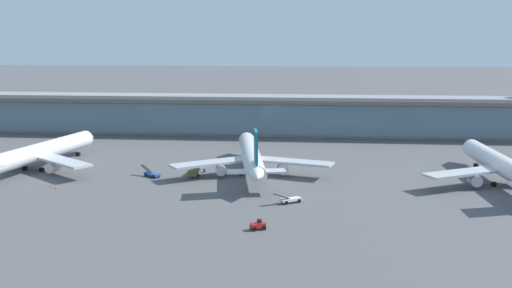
# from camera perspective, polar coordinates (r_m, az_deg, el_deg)

# --- Properties ---
(ground_plane) EXTENTS (1200.00, 1200.00, 0.00)m
(ground_plane) POSITION_cam_1_polar(r_m,az_deg,el_deg) (149.60, -0.55, -3.69)
(ground_plane) COLOR #515154
(airliner_left_stand) EXTENTS (42.62, 56.18, 15.05)m
(airliner_left_stand) POSITION_cam_1_polar(r_m,az_deg,el_deg) (172.71, -20.73, -0.85)
(airliner_left_stand) COLOR white
(airliner_left_stand) RESTS_ON ground
(airliner_centre_stand) EXTENTS (42.97, 56.42, 15.05)m
(airliner_centre_stand) POSITION_cam_1_polar(r_m,az_deg,el_deg) (157.11, -0.48, -1.23)
(airliner_centre_stand) COLOR white
(airliner_centre_stand) RESTS_ON ground
(airliner_right_stand) EXTENTS (43.43, 56.54, 15.05)m
(airliner_right_stand) POSITION_cam_1_polar(r_m,az_deg,el_deg) (157.53, 23.05, -2.04)
(airliner_right_stand) COLOR white
(airliner_right_stand) RESTS_ON ground
(service_truck_near_nose_white) EXTENTS (6.41, 4.90, 2.70)m
(service_truck_near_nose_white) POSITION_cam_1_polar(r_m,az_deg,el_deg) (130.71, 3.33, -5.43)
(service_truck_near_nose_white) COLOR silver
(service_truck_near_nose_white) RESTS_ON ground
(service_truck_under_wing_red) EXTENTS (3.32, 2.78, 2.05)m
(service_truck_under_wing_red) POSITION_cam_1_polar(r_m,az_deg,el_deg) (112.95, 0.19, -7.94)
(service_truck_under_wing_red) COLOR #B21E1E
(service_truck_under_wing_red) RESTS_ON ground
(service_truck_mid_apron_blue) EXTENTS (6.24, 5.19, 2.70)m
(service_truck_mid_apron_blue) POSITION_cam_1_polar(r_m,az_deg,el_deg) (156.91, -10.14, -2.88)
(service_truck_mid_apron_blue) COLOR #234C9E
(service_truck_mid_apron_blue) RESTS_ON ground
(service_truck_on_taxiway_olive) EXTENTS (3.30, 8.79, 2.95)m
(service_truck_on_taxiway_olive) POSITION_cam_1_polar(r_m,az_deg,el_deg) (157.78, -5.76, -2.36)
(service_truck_on_taxiway_olive) COLOR olive
(service_truck_on_taxiway_olive) RESTS_ON ground
(terminal_building) EXTENTS (244.34, 12.80, 15.20)m
(terminal_building) POSITION_cam_1_polar(r_m,az_deg,el_deg) (217.64, 1.34, 2.86)
(terminal_building) COLOR #9E998E
(terminal_building) RESTS_ON ground
(safety_cone_alpha) EXTENTS (0.62, 0.62, 0.70)m
(safety_cone_alpha) POSITION_cam_1_polar(r_m,az_deg,el_deg) (152.17, -19.39, -3.93)
(safety_cone_alpha) COLOR orange
(safety_cone_alpha) RESTS_ON ground
(safety_cone_bravo) EXTENTS (0.62, 0.62, 0.70)m
(safety_cone_bravo) POSITION_cam_1_polar(r_m,az_deg,el_deg) (150.71, -18.98, -4.04)
(safety_cone_bravo) COLOR orange
(safety_cone_bravo) RESTS_ON ground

